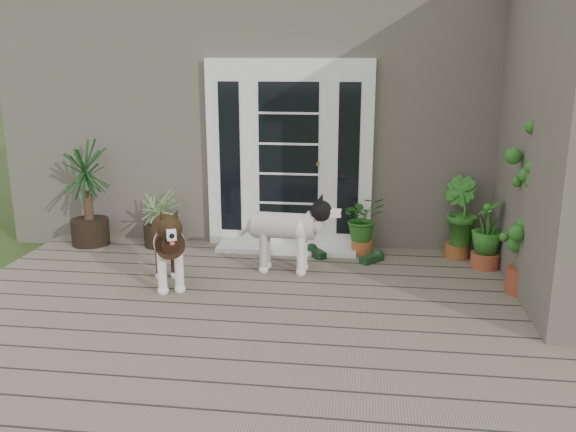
# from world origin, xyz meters

# --- Properties ---
(deck) EXTENTS (6.20, 4.60, 0.12)m
(deck) POSITION_xyz_m (0.00, 0.40, 0.06)
(deck) COLOR #6B5B4C
(deck) RESTS_ON ground
(house_main) EXTENTS (7.40, 4.00, 3.10)m
(house_main) POSITION_xyz_m (0.00, 4.65, 1.55)
(house_main) COLOR #665E54
(house_main) RESTS_ON ground
(door_unit) EXTENTS (1.90, 0.14, 2.15)m
(door_unit) POSITION_xyz_m (-0.20, 2.60, 1.19)
(door_unit) COLOR white
(door_unit) RESTS_ON deck
(door_step) EXTENTS (1.60, 0.40, 0.05)m
(door_step) POSITION_xyz_m (-0.20, 2.40, 0.14)
(door_step) COLOR white
(door_step) RESTS_ON deck
(brindle_dog) EXTENTS (0.69, 0.96, 0.74)m
(brindle_dog) POSITION_xyz_m (-1.18, 1.14, 0.49)
(brindle_dog) COLOR #3A2215
(brindle_dog) RESTS_ON deck
(white_dog) EXTENTS (0.88, 0.43, 0.72)m
(white_dog) POSITION_xyz_m (-0.13, 1.69, 0.48)
(white_dog) COLOR white
(white_dog) RESTS_ON deck
(spider_plant) EXTENTS (0.75, 0.75, 0.70)m
(spider_plant) POSITION_xyz_m (-1.70, 2.40, 0.47)
(spider_plant) COLOR #8CAD6A
(spider_plant) RESTS_ON deck
(yucca) EXTENTS (1.08, 1.08, 1.21)m
(yucca) POSITION_xyz_m (-2.55, 2.34, 0.72)
(yucca) COLOR black
(yucca) RESTS_ON deck
(herb_a) EXTENTS (0.59, 0.59, 0.60)m
(herb_a) POSITION_xyz_m (0.66, 2.40, 0.42)
(herb_a) COLOR #28631C
(herb_a) RESTS_ON deck
(herb_b) EXTENTS (0.63, 0.63, 0.68)m
(herb_b) POSITION_xyz_m (1.71, 2.40, 0.46)
(herb_b) COLOR #205117
(herb_b) RESTS_ON deck
(herb_c) EXTENTS (0.44, 0.44, 0.60)m
(herb_c) POSITION_xyz_m (1.96, 2.09, 0.42)
(herb_c) COLOR #27601B
(herb_c) RESTS_ON deck
(sapling) EXTENTS (0.67, 0.67, 1.75)m
(sapling) POSITION_xyz_m (2.19, 1.39, 1.00)
(sapling) COLOR #18551B
(sapling) RESTS_ON deck
(clog_left) EXTENTS (0.31, 0.36, 0.10)m
(clog_left) POSITION_xyz_m (0.15, 2.23, 0.17)
(clog_left) COLOR black
(clog_left) RESTS_ON deck
(clog_right) EXTENTS (0.34, 0.36, 0.10)m
(clog_right) POSITION_xyz_m (0.77, 2.11, 0.17)
(clog_right) COLOR #16371B
(clog_right) RESTS_ON deck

